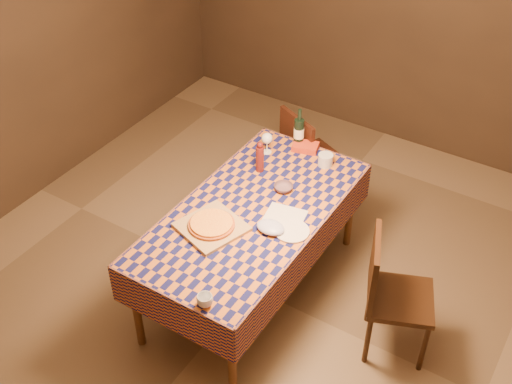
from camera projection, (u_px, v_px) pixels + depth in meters
room at (252, 140)px, 3.99m from camera, size 5.00×5.10×2.70m
dining_table at (252, 219)px, 4.40m from camera, size 0.94×1.84×0.77m
cutting_board at (212, 227)px, 4.20m from camera, size 0.48×0.48×0.02m
pizza at (212, 224)px, 4.19m from camera, size 0.35×0.35×0.03m
pepper_mill at (260, 157)px, 4.64m from camera, size 0.06×0.06×0.25m
bowl at (283, 188)px, 4.51m from camera, size 0.16×0.16×0.04m
wine_glass at (267, 139)px, 4.81m from camera, size 0.08×0.08×0.17m
wine_bottle at (299, 132)px, 4.90m from camera, size 0.10×0.10×0.32m
deli_tub at (325, 160)px, 4.73m from camera, size 0.14×0.14×0.09m
takeout_container at (305, 147)px, 4.90m from camera, size 0.22×0.18×0.05m
white_plate at (292, 231)px, 4.18m from camera, size 0.24×0.24×0.01m
tumbler at (205, 300)px, 3.67m from camera, size 0.11×0.11×0.08m
flour_patch at (285, 215)px, 4.31m from camera, size 0.29×0.25×0.00m
flour_bag at (271, 227)px, 4.18m from camera, size 0.22×0.19×0.06m
chair_far at (307, 155)px, 5.29m from camera, size 0.56×0.56×0.93m
chair_right at (389, 290)px, 4.12m from camera, size 0.55×0.55×0.93m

